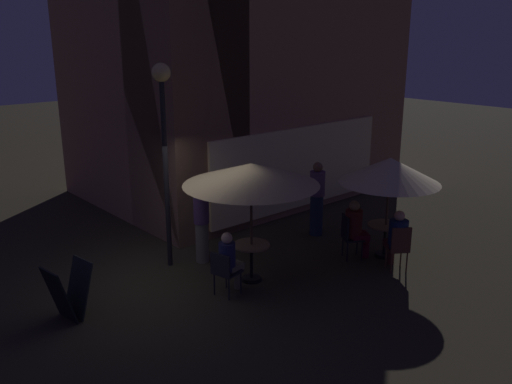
{
  "coord_description": "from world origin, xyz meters",
  "views": [
    {
      "loc": [
        -5.04,
        -8.09,
        4.59
      ],
      "look_at": [
        1.16,
        -1.08,
        1.84
      ],
      "focal_mm": 37.96,
      "sensor_mm": 36.0,
      "label": 1
    }
  ],
  "objects_px": {
    "cafe_chair_2": "(399,245)",
    "patron_seated_2": "(397,236)",
    "cafe_table_1": "(385,233)",
    "patron_seated_0": "(229,259)",
    "cafe_chair_0": "(224,270)",
    "menu_sandwich_board": "(69,292)",
    "cafe_table_0": "(251,254)",
    "patron_standing_3": "(317,199)",
    "patron_standing_4": "(202,222)",
    "cafe_chair_1": "(349,233)",
    "street_lamp_near_corner": "(163,121)",
    "patron_seated_1": "(356,226)",
    "patio_umbrella_0": "(251,174)",
    "patio_umbrella_1": "(390,171)"
  },
  "relations": [
    {
      "from": "patron_seated_1",
      "to": "patron_seated_0",
      "type": "bearing_deg",
      "value": -156.82
    },
    {
      "from": "patron_standing_4",
      "to": "cafe_table_1",
      "type": "bearing_deg",
      "value": -64.08
    },
    {
      "from": "cafe_chair_1",
      "to": "patron_seated_2",
      "type": "relative_size",
      "value": 0.77
    },
    {
      "from": "cafe_chair_0",
      "to": "patron_standing_4",
      "type": "distance_m",
      "value": 1.69
    },
    {
      "from": "cafe_chair_0",
      "to": "patron_seated_0",
      "type": "relative_size",
      "value": 0.71
    },
    {
      "from": "cafe_chair_2",
      "to": "patio_umbrella_0",
      "type": "bearing_deg",
      "value": 90.91
    },
    {
      "from": "street_lamp_near_corner",
      "to": "cafe_chair_0",
      "type": "bearing_deg",
      "value": -90.31
    },
    {
      "from": "cafe_table_0",
      "to": "patron_seated_0",
      "type": "relative_size",
      "value": 0.62
    },
    {
      "from": "patio_umbrella_0",
      "to": "patron_standing_3",
      "type": "distance_m",
      "value": 3.16
    },
    {
      "from": "cafe_table_0",
      "to": "patio_umbrella_1",
      "type": "relative_size",
      "value": 0.34
    },
    {
      "from": "cafe_table_1",
      "to": "patron_standing_4",
      "type": "distance_m",
      "value": 3.89
    },
    {
      "from": "cafe_chair_2",
      "to": "cafe_table_0",
      "type": "bearing_deg",
      "value": 90.91
    },
    {
      "from": "street_lamp_near_corner",
      "to": "patron_seated_1",
      "type": "height_order",
      "value": "street_lamp_near_corner"
    },
    {
      "from": "cafe_chair_2",
      "to": "patron_seated_2",
      "type": "bearing_deg",
      "value": -0.0
    },
    {
      "from": "cafe_table_0",
      "to": "menu_sandwich_board",
      "type": "bearing_deg",
      "value": 164.71
    },
    {
      "from": "cafe_chair_0",
      "to": "cafe_table_1",
      "type": "bearing_deg",
      "value": -24.78
    },
    {
      "from": "street_lamp_near_corner",
      "to": "menu_sandwich_board",
      "type": "xyz_separation_m",
      "value": [
        -2.44,
        -0.76,
        -2.49
      ]
    },
    {
      "from": "patron_seated_0",
      "to": "street_lamp_near_corner",
      "type": "bearing_deg",
      "value": 82.2
    },
    {
      "from": "patio_umbrella_1",
      "to": "patron_seated_0",
      "type": "height_order",
      "value": "patio_umbrella_1"
    },
    {
      "from": "cafe_table_0",
      "to": "cafe_chair_0",
      "type": "xyz_separation_m",
      "value": [
        -0.8,
        -0.17,
        -0.02
      ]
    },
    {
      "from": "cafe_chair_0",
      "to": "menu_sandwich_board",
      "type": "bearing_deg",
      "value": 144.35
    },
    {
      "from": "cafe_chair_0",
      "to": "patron_standing_3",
      "type": "bearing_deg",
      "value": 3.95
    },
    {
      "from": "street_lamp_near_corner",
      "to": "patron_standing_3",
      "type": "distance_m",
      "value": 4.21
    },
    {
      "from": "cafe_chair_1",
      "to": "patron_seated_0",
      "type": "xyz_separation_m",
      "value": [
        -2.87,
        0.42,
        0.11
      ]
    },
    {
      "from": "patio_umbrella_1",
      "to": "cafe_chair_0",
      "type": "relative_size",
      "value": 2.55
    },
    {
      "from": "cafe_table_1",
      "to": "patron_standing_3",
      "type": "xyz_separation_m",
      "value": [
        -0.12,
        1.86,
        0.35
      ]
    },
    {
      "from": "cafe_table_1",
      "to": "patron_seated_0",
      "type": "height_order",
      "value": "patron_seated_0"
    },
    {
      "from": "cafe_chair_0",
      "to": "patron_standing_3",
      "type": "relative_size",
      "value": 0.48
    },
    {
      "from": "patron_seated_1",
      "to": "cafe_table_1",
      "type": "bearing_deg",
      "value": 0.0
    },
    {
      "from": "cafe_chair_2",
      "to": "patron_standing_3",
      "type": "distance_m",
      "value": 2.55
    },
    {
      "from": "cafe_table_0",
      "to": "patron_standing_4",
      "type": "bearing_deg",
      "value": 97.49
    },
    {
      "from": "street_lamp_near_corner",
      "to": "cafe_chair_2",
      "type": "relative_size",
      "value": 4.23
    },
    {
      "from": "patron_seated_2",
      "to": "cafe_chair_1",
      "type": "bearing_deg",
      "value": 52.56
    },
    {
      "from": "street_lamp_near_corner",
      "to": "patron_standing_3",
      "type": "xyz_separation_m",
      "value": [
        3.57,
        -0.78,
        -2.1
      ]
    },
    {
      "from": "cafe_chair_1",
      "to": "cafe_chair_2",
      "type": "distance_m",
      "value": 1.11
    },
    {
      "from": "cafe_chair_1",
      "to": "patron_seated_1",
      "type": "height_order",
      "value": "patron_seated_1"
    },
    {
      "from": "cafe_table_0",
      "to": "patio_umbrella_1",
      "type": "xyz_separation_m",
      "value": [
        2.9,
        -1.0,
        1.36
      ]
    },
    {
      "from": "street_lamp_near_corner",
      "to": "patio_umbrella_0",
      "type": "bearing_deg",
      "value": -64.44
    },
    {
      "from": "menu_sandwich_board",
      "to": "patio_umbrella_0",
      "type": "xyz_separation_m",
      "value": [
        3.23,
        -0.88,
        1.62
      ]
    },
    {
      "from": "menu_sandwich_board",
      "to": "cafe_table_1",
      "type": "relative_size",
      "value": 1.28
    },
    {
      "from": "street_lamp_near_corner",
      "to": "patron_seated_1",
      "type": "relative_size",
      "value": 3.19
    },
    {
      "from": "patron_standing_3",
      "to": "patron_standing_4",
      "type": "height_order",
      "value": "patron_standing_3"
    },
    {
      "from": "cafe_table_0",
      "to": "patron_seated_2",
      "type": "bearing_deg",
      "value": -31.21
    },
    {
      "from": "patio_umbrella_0",
      "to": "cafe_chair_2",
      "type": "relative_size",
      "value": 2.63
    },
    {
      "from": "patron_seated_1",
      "to": "cafe_chair_1",
      "type": "bearing_deg",
      "value": -180.0
    },
    {
      "from": "cafe_table_1",
      "to": "patio_umbrella_0",
      "type": "height_order",
      "value": "patio_umbrella_0"
    },
    {
      "from": "patron_standing_3",
      "to": "cafe_chair_1",
      "type": "bearing_deg",
      "value": -161.57
    },
    {
      "from": "patron_seated_2",
      "to": "patron_standing_4",
      "type": "relative_size",
      "value": 0.73
    },
    {
      "from": "menu_sandwich_board",
      "to": "cafe_table_1",
      "type": "distance_m",
      "value": 6.41
    },
    {
      "from": "cafe_chair_0",
      "to": "cafe_chair_1",
      "type": "bearing_deg",
      "value": -19.54
    }
  ]
}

